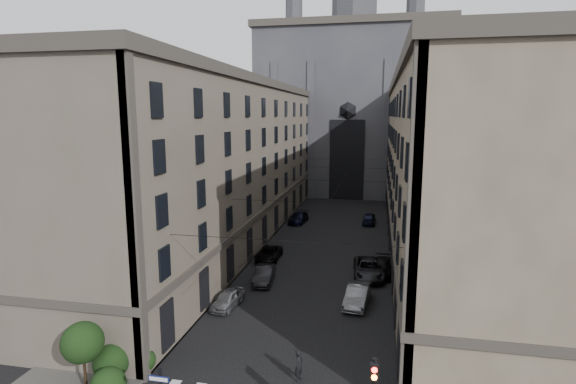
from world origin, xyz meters
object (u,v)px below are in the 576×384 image
Objects in this scene: car_right_near at (357,295)px; car_right_midnear at (369,269)px; pedestrian at (299,365)px; car_left_near at (228,299)px; car_left_far at (298,218)px; car_right_far at (369,219)px; car_left_midnear at (264,275)px; gothic_tower at (352,99)px; car_left_midfar at (269,254)px; car_right_midfar at (383,267)px.

car_right_near is 6.45m from car_right_midnear.
pedestrian is at bearing -104.87° from car_right_midnear.
car_left_near is 0.80× the size of car_left_far.
car_right_far reaches higher than car_left_far.
pedestrian is at bearing -73.69° from car_left_midnear.
car_right_far is (8.66, 23.97, -0.01)m from car_left_midnear.
car_left_near is at bearing 59.64° from pedestrian.
gothic_tower is 12.35× the size of car_right_near.
car_right_near is at bearing 5.74° from pedestrian.
gothic_tower reaches higher than pedestrian.
car_left_midfar is at bearing 94.47° from car_left_midnear.
pedestrian is at bearing -88.73° from gothic_tower.
car_left_midnear is at bearing -154.21° from car_right_midfar.
car_left_midnear is 25.49m from car_right_far.
car_left_near is 5.82m from car_left_midnear.
gothic_tower is 49.94m from car_left_midfar.
car_right_midnear is at bearing -84.34° from gothic_tower.
car_right_far reaches higher than car_left_near.
pedestrian reaches higher than car_left_midfar.
car_left_near is 0.93× the size of car_right_far.
car_left_midfar is at bearing 160.04° from car_right_midnear.
car_right_far is at bearing 95.43° from car_right_near.
car_left_midnear is 2.46× the size of pedestrian.
car_left_midnear is at bearing -94.55° from gothic_tower.
car_left_near is 28.42m from car_left_far.
car_right_far is 2.35× the size of pedestrian.
car_right_midnear is 1.64m from car_right_midfar.
car_right_midnear is (10.21, -2.98, 0.16)m from car_left_midfar.
car_right_far is (-0.45, 20.77, -0.10)m from car_right_midnear.
car_left_near is (-5.67, -58.43, -17.14)m from gothic_tower.
car_right_far is at bearing 78.78° from car_left_near.
car_right_midfar is at bearing 34.62° from car_right_midnear.
pedestrian is at bearing -100.69° from car_right_midfar.
car_right_near is at bearing -100.05° from car_right_midnear.
car_left_far reaches higher than car_right_midfar.
car_left_midnear is at bearing 41.52° from pedestrian.
gothic_tower is 55.64m from car_left_midnear.
gothic_tower is at bearing 86.90° from car_left_far.
car_right_near is 11.30m from pedestrian.
car_left_midnear reaches higher than car_right_far.
gothic_tower reaches higher than car_right_near.
car_left_near is at bearing -160.19° from car_right_near.
car_left_far is at bearing 86.89° from car_left_midnear.
gothic_tower is 32.48× the size of pedestrian.
car_right_far is (-1.74, 19.76, 0.02)m from car_right_midfar.
car_left_near is 31.29m from car_right_far.
car_left_midfar is 16.60m from car_left_far.
car_left_far is at bearing 125.18° from car_right_midfar.
gothic_tower is at bearing 82.45° from car_left_midfar.
gothic_tower reaches higher than car_left_midfar.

